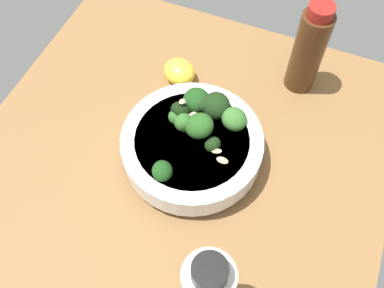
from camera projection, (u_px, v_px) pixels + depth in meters
The scene contains 4 objects.
ground_plane at pixel (179, 164), 72.54cm from camera, with size 66.80×66.80×4.02cm, color brown.
bowl_of_broccoli at pixel (193, 142), 67.91cm from camera, with size 22.06×22.06×10.63cm.
lemon_wedge at pixel (179, 72), 77.77cm from camera, with size 6.00×5.13×4.04cm, color yellow.
bottle_short at pixel (309, 50), 71.88cm from camera, with size 5.26×5.26×17.60cm.
Camera 1 is at (31.63, 15.18, 61.60)cm, focal length 40.61 mm.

